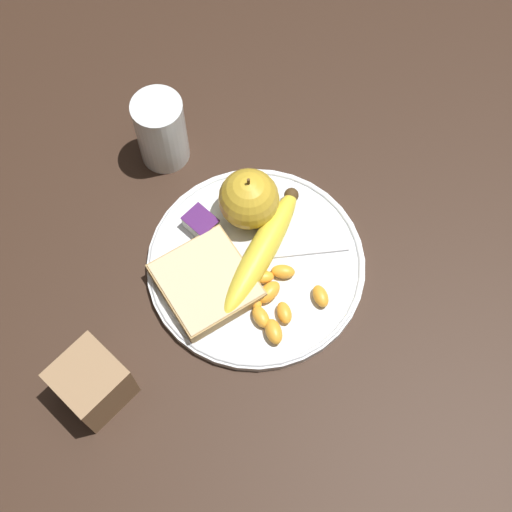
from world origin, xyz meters
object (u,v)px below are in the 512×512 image
object	(u,v)px
banana	(261,250)
jam_packet	(201,223)
apple	(249,199)
condiment_caddy	(92,383)
plate	(256,264)
fork	(267,254)
juice_glass	(161,132)
bread_slice	(206,282)

from	to	relation	value
banana	jam_packet	world-z (taller)	banana
apple	banana	size ratio (longest dim) A/B	0.44
condiment_caddy	plate	bearing A→B (deg)	-95.83
apple	fork	xyz separation A→B (m)	(-0.06, 0.03, -0.04)
plate	juice_glass	distance (m)	0.21
banana	bread_slice	xyz separation A→B (m)	(0.02, 0.07, -0.01)
bread_slice	apple	bearing A→B (deg)	-73.85
plate	banana	xyz separation A→B (m)	(0.00, -0.01, 0.02)
apple	condiment_caddy	distance (m)	0.28
banana	condiment_caddy	size ratio (longest dim) A/B	2.51
banana	bread_slice	size ratio (longest dim) A/B	1.44
plate	bread_slice	xyz separation A→B (m)	(0.02, 0.06, 0.02)
juice_glass	jam_packet	distance (m)	0.13
bread_slice	banana	bearing A→B (deg)	-105.10
banana	condiment_caddy	bearing A→B (deg)	84.96
apple	condiment_caddy	bearing A→B (deg)	95.86
fork	jam_packet	bearing A→B (deg)	-31.62
fork	jam_packet	distance (m)	0.09
fork	juice_glass	bearing A→B (deg)	-55.68
apple	fork	distance (m)	0.07
juice_glass	apple	xyz separation A→B (m)	(-0.15, -0.01, 0.00)
juice_glass	apple	size ratio (longest dim) A/B	1.24
juice_glass	banana	bearing A→B (deg)	172.30
juice_glass	apple	bearing A→B (deg)	-177.77
juice_glass	condiment_caddy	xyz separation A→B (m)	(-0.18, 0.28, -0.01)
juice_glass	fork	bearing A→B (deg)	174.12
banana	jam_packet	xyz separation A→B (m)	(0.08, 0.02, -0.01)
plate	banana	distance (m)	0.02
banana	apple	bearing A→B (deg)	-32.71
juice_glass	bread_slice	distance (m)	0.21
banana	bread_slice	distance (m)	0.08
plate	fork	world-z (taller)	fork
plate	condiment_caddy	size ratio (longest dim) A/B	3.56
jam_packet	condiment_caddy	size ratio (longest dim) A/B	0.50
apple	banana	bearing A→B (deg)	147.29
bread_slice	fork	size ratio (longest dim) A/B	0.92
bread_slice	jam_packet	bearing A→B (deg)	-40.11
jam_packet	condiment_caddy	distance (m)	0.24
plate	bread_slice	bearing A→B (deg)	70.51
juice_glass	apple	world-z (taller)	juice_glass
apple	banana	world-z (taller)	apple
apple	bread_slice	size ratio (longest dim) A/B	0.64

